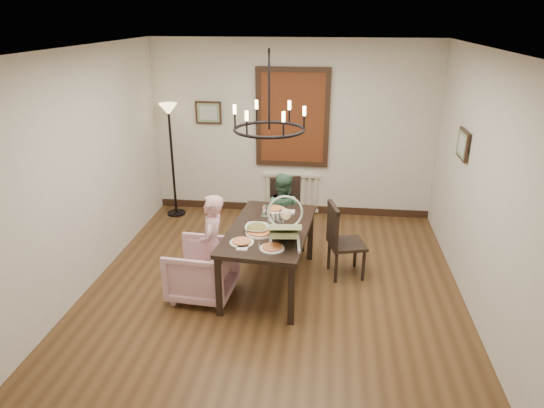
% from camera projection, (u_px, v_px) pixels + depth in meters
% --- Properties ---
extents(room_shell, '(4.51, 5.00, 2.81)m').
position_uv_depth(room_shell, '(277.00, 170.00, 5.74)').
color(room_shell, brown).
rests_on(room_shell, ground).
extents(dining_table, '(1.05, 1.71, 0.77)m').
position_uv_depth(dining_table, '(269.00, 234.00, 5.77)').
color(dining_table, black).
rests_on(dining_table, room_shell).
extents(chair_far, '(0.56, 0.56, 1.00)m').
position_uv_depth(chair_far, '(288.00, 215.00, 6.80)').
color(chair_far, black).
rests_on(chair_far, room_shell).
extents(chair_right, '(0.53, 0.53, 0.98)m').
position_uv_depth(chair_right, '(347.00, 240.00, 6.07)').
color(chair_right, black).
rests_on(chair_right, room_shell).
extents(armchair, '(0.78, 0.77, 0.66)m').
position_uv_depth(armchair, '(202.00, 270.00, 5.67)').
color(armchair, beige).
rests_on(armchair, room_shell).
extents(elderly_woman, '(0.25, 0.38, 1.04)m').
position_uv_depth(elderly_woman, '(213.00, 254.00, 5.64)').
color(elderly_woman, '#D999A0').
rests_on(elderly_woman, room_shell).
extents(seated_man, '(0.54, 0.47, 0.96)m').
position_uv_depth(seated_man, '(282.00, 220.00, 6.66)').
color(seated_man, '#3E684D').
rests_on(seated_man, room_shell).
extents(baby_bouncer, '(0.47, 0.61, 0.37)m').
position_uv_depth(baby_bouncer, '(285.00, 227.00, 5.31)').
color(baby_bouncer, beige).
rests_on(baby_bouncer, dining_table).
extents(salad_bowl, '(0.33, 0.33, 0.08)m').
position_uv_depth(salad_bowl, '(257.00, 228.00, 5.63)').
color(salad_bowl, white).
rests_on(salad_bowl, dining_table).
extents(pizza_platter, '(0.33, 0.33, 0.04)m').
position_uv_depth(pizza_platter, '(260.00, 232.00, 5.58)').
color(pizza_platter, tan).
rests_on(pizza_platter, dining_table).
extents(drinking_glass, '(0.07, 0.07, 0.13)m').
position_uv_depth(drinking_glass, '(270.00, 223.00, 5.70)').
color(drinking_glass, silver).
rests_on(drinking_glass, dining_table).
extents(window_blinds, '(1.00, 0.03, 1.40)m').
position_uv_depth(window_blinds, '(292.00, 118.00, 7.59)').
color(window_blinds, '#541910').
rests_on(window_blinds, room_shell).
extents(radiator, '(0.92, 0.12, 0.62)m').
position_uv_depth(radiator, '(291.00, 192.00, 8.07)').
color(radiator, silver).
rests_on(radiator, room_shell).
extents(picture_back, '(0.42, 0.03, 0.36)m').
position_uv_depth(picture_back, '(208.00, 113.00, 7.74)').
color(picture_back, black).
rests_on(picture_back, room_shell).
extents(picture_right, '(0.03, 0.42, 0.36)m').
position_uv_depth(picture_right, '(463.00, 144.00, 5.88)').
color(picture_right, black).
rests_on(picture_right, room_shell).
extents(floor_lamp, '(0.30, 0.30, 1.80)m').
position_uv_depth(floor_lamp, '(172.00, 162.00, 7.78)').
color(floor_lamp, black).
rests_on(floor_lamp, room_shell).
extents(chandelier, '(0.80, 0.80, 0.04)m').
position_uv_depth(chandelier, '(269.00, 129.00, 5.31)').
color(chandelier, black).
rests_on(chandelier, room_shell).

